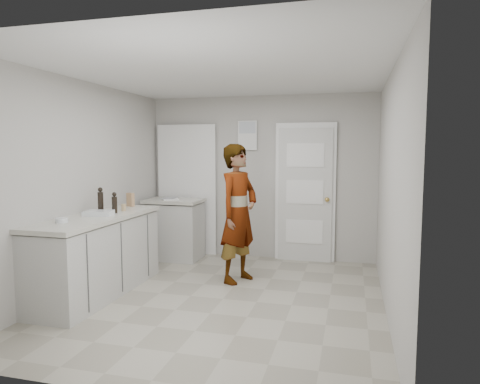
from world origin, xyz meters
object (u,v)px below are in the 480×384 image
(person, at_px, (238,213))
(egg_bowl, at_px, (62,220))
(baking_dish, at_px, (99,213))
(cake_mix_box, at_px, (130,200))
(spice_jar, at_px, (124,207))
(oil_cruet_a, at_px, (115,203))
(oil_cruet_b, at_px, (101,200))

(person, xyz_separation_m, egg_bowl, (-1.52, -1.42, 0.07))
(baking_dish, bearing_deg, egg_bowl, -99.86)
(cake_mix_box, distance_m, baking_dish, 0.82)
(spice_jar, height_order, baking_dish, spice_jar)
(egg_bowl, bearing_deg, cake_mix_box, 87.85)
(person, height_order, spice_jar, person)
(cake_mix_box, distance_m, spice_jar, 0.43)
(spice_jar, xyz_separation_m, oil_cruet_a, (-0.01, -0.20, 0.08))
(spice_jar, xyz_separation_m, egg_bowl, (-0.18, -0.94, -0.02))
(spice_jar, xyz_separation_m, oil_cruet_b, (-0.21, -0.17, 0.10))
(baking_dish, bearing_deg, oil_cruet_b, 117.24)
(oil_cruet_a, xyz_separation_m, egg_bowl, (-0.17, -0.74, -0.10))
(oil_cruet_b, relative_size, egg_bowl, 2.38)
(person, bearing_deg, baking_dish, 143.95)
(baking_dish, bearing_deg, person, 31.93)
(oil_cruet_b, distance_m, baking_dish, 0.29)
(person, distance_m, baking_dish, 1.69)
(oil_cruet_b, xyz_separation_m, baking_dish, (0.12, -0.24, -0.12))
(spice_jar, bearing_deg, oil_cruet_a, -91.90)
(spice_jar, distance_m, oil_cruet_a, 0.21)
(egg_bowl, bearing_deg, oil_cruet_b, 92.29)
(cake_mix_box, bearing_deg, egg_bowl, -69.91)
(person, relative_size, cake_mix_box, 9.75)
(oil_cruet_a, relative_size, baking_dish, 0.72)
(cake_mix_box, xyz_separation_m, egg_bowl, (-0.05, -1.34, -0.07))
(baking_dish, height_order, egg_bowl, baking_dish)
(oil_cruet_b, distance_m, egg_bowl, 0.78)
(person, distance_m, oil_cruet_b, 1.70)
(oil_cruet_b, bearing_deg, spice_jar, 39.11)
(egg_bowl, bearing_deg, oil_cruet_a, 76.82)
(person, relative_size, oil_cruet_b, 5.78)
(spice_jar, xyz_separation_m, baking_dish, (-0.09, -0.41, -0.02))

